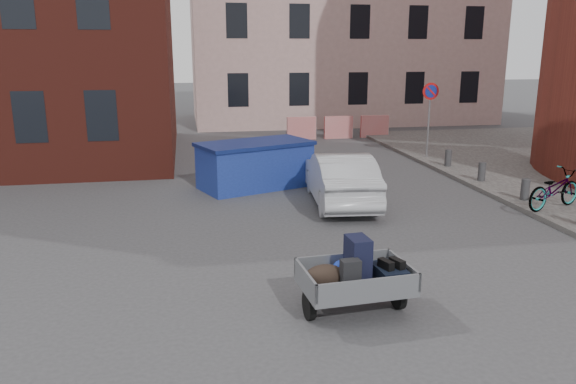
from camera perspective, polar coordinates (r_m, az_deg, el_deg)
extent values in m
plane|color=#38383A|center=(10.43, 4.73, -7.76)|extent=(120.00, 120.00, 0.00)
cylinder|color=gray|center=(20.83, 14.10, 7.02)|extent=(0.07, 0.07, 2.60)
cylinder|color=red|center=(20.72, 14.30, 9.89)|extent=(0.60, 0.03, 0.60)
cylinder|color=navy|center=(20.70, 14.32, 9.89)|extent=(0.44, 0.03, 0.44)
cylinder|color=#3A3A3D|center=(15.74, 22.95, 0.25)|extent=(0.22, 0.22, 0.55)
cylinder|color=#3A3A3D|center=(17.57, 19.09, 1.97)|extent=(0.22, 0.22, 0.55)
cylinder|color=#3A3A3D|center=(19.47, 15.96, 3.35)|extent=(0.22, 0.22, 0.55)
cube|color=red|center=(25.08, 1.38, 6.49)|extent=(1.30, 0.18, 1.00)
cube|color=red|center=(25.48, 5.15, 6.56)|extent=(1.30, 0.18, 1.00)
cube|color=red|center=(25.98, 8.79, 6.60)|extent=(1.30, 0.18, 1.00)
cylinder|color=black|center=(8.50, 2.16, -11.44)|extent=(0.13, 0.45, 0.44)
cylinder|color=black|center=(8.99, 11.12, -10.22)|extent=(0.13, 0.45, 0.44)
cube|color=slate|center=(8.62, 6.82, -9.40)|extent=(1.68, 1.22, 0.08)
cube|color=slate|center=(8.31, 1.79, -8.88)|extent=(0.12, 1.10, 0.28)
cube|color=slate|center=(8.85, 11.61, -7.69)|extent=(0.12, 1.10, 0.28)
cube|color=slate|center=(9.00, 5.62, -7.06)|extent=(1.60, 0.16, 0.28)
cube|color=slate|center=(8.10, 8.25, -9.67)|extent=(1.60, 0.16, 0.28)
cube|color=slate|center=(9.42, 4.80, -7.63)|extent=(0.13, 0.70, 0.06)
cube|color=black|center=(8.53, 7.09, -6.83)|extent=(0.33, 0.47, 0.70)
cube|color=black|center=(8.66, 10.22, -8.24)|extent=(0.44, 0.63, 0.25)
ellipsoid|color=#2D211B|center=(8.33, 3.76, -8.55)|extent=(0.63, 0.40, 0.36)
cube|color=black|center=(8.23, 6.35, -8.44)|extent=(0.29, 0.20, 0.48)
ellipsoid|color=#1A38C4|center=(8.84, 5.72, -7.62)|extent=(0.38, 0.33, 0.24)
cube|color=black|center=(8.51, 9.92, -7.24)|extent=(0.19, 0.29, 0.13)
cube|color=black|center=(8.58, 11.02, -7.11)|extent=(0.19, 0.29, 0.13)
cube|color=#1F3595|center=(16.28, -3.36, 2.61)|extent=(3.43, 2.54, 1.23)
cube|color=navy|center=(16.15, -3.40, 4.93)|extent=(3.56, 2.67, 0.10)
imported|color=#AFB1B7|center=(14.61, 5.34, 1.43)|extent=(1.79, 4.18, 1.34)
imported|color=black|center=(15.12, 25.43, 0.27)|extent=(1.95, 1.23, 0.97)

